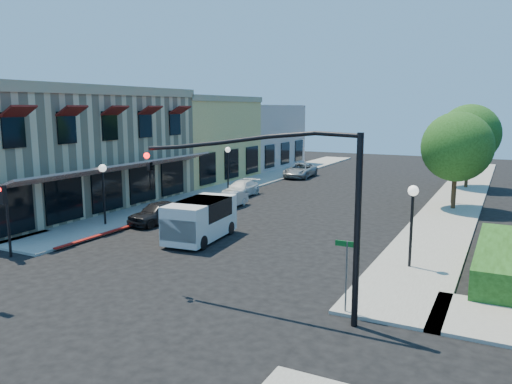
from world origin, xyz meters
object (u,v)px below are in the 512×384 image
at_px(lamppost_left_near, 103,179).
at_px(parked_car_b, 230,200).
at_px(street_tree_a, 457,147).
at_px(signal_mast_arm, 292,192).
at_px(parked_car_c, 241,189).
at_px(parked_car_a, 158,212).
at_px(street_tree_b, 469,134).
at_px(lamppost_left_far, 228,157).
at_px(secondary_signal, 5,207).
at_px(parked_car_d, 300,170).
at_px(street_name_sign, 347,265).
at_px(lamppost_right_near, 412,205).
at_px(white_van, 200,217).
at_px(lamppost_right_far, 454,166).

bearing_deg(lamppost_left_near, parked_car_b, 64.92).
bearing_deg(parked_car_b, lamppost_left_near, -115.49).
xyz_separation_m(street_tree_a, lamppost_left_near, (-17.30, -14.00, -1.46)).
distance_m(signal_mast_arm, parked_car_c, 22.36).
bearing_deg(parked_car_a, parked_car_c, 97.61).
xyz_separation_m(street_tree_b, parked_car_b, (-13.60, -16.10, -4.00)).
relative_size(lamppost_left_near, parked_car_a, 0.93).
relative_size(lamppost_left_far, parked_car_c, 0.87).
distance_m(secondary_signal, parked_car_d, 30.65).
distance_m(signal_mast_arm, parked_car_b, 18.27).
distance_m(street_tree_a, street_name_sign, 20.00).
bearing_deg(street_tree_a, secondary_signal, -129.21).
bearing_deg(street_name_sign, parked_car_c, 127.58).
distance_m(lamppost_left_near, lamppost_right_near, 17.00).
bearing_deg(lamppost_right_near, street_name_sign, -99.78).
xyz_separation_m(white_van, parked_car_b, (-2.88, 8.01, -0.65)).
xyz_separation_m(signal_mast_arm, parked_car_d, (-12.06, 30.47, -3.40)).
bearing_deg(lamppost_right_far, parked_car_c, -164.78).
distance_m(secondary_signal, lamppost_left_far, 20.60).
distance_m(street_tree_b, secondary_signal, 34.97).
xyz_separation_m(parked_car_b, parked_car_c, (-1.40, 4.10, 0.05)).
distance_m(street_tree_a, parked_car_a, 19.59).
height_order(white_van, parked_car_c, white_van).
xyz_separation_m(street_tree_b, parked_car_c, (-15.00, -12.00, -3.95)).
bearing_deg(parked_car_a, parked_car_b, 84.48).
bearing_deg(white_van, lamppost_left_far, 115.02).
height_order(lamppost_right_far, parked_car_c, lamppost_right_far).
bearing_deg(parked_car_c, parked_car_b, -73.11).
bearing_deg(lamppost_left_far, lamppost_left_near, -90.00).
relative_size(parked_car_a, parked_car_d, 0.78).
xyz_separation_m(street_name_sign, lamppost_right_far, (1.00, 21.80, 1.04)).
distance_m(street_tree_a, street_tree_b, 10.01).
distance_m(street_tree_b, parked_car_b, 21.45).
relative_size(street_name_sign, lamppost_left_far, 0.70).
xyz_separation_m(secondary_signal, parked_car_b, (3.20, 14.50, -1.77)).
distance_m(lamppost_left_near, parked_car_c, 12.40).
height_order(street_tree_a, lamppost_left_far, street_tree_a).
bearing_deg(lamppost_right_near, secondary_signal, -158.22).
bearing_deg(parked_car_b, signal_mast_arm, -53.92).
xyz_separation_m(street_name_sign, parked_car_c, (-13.70, 17.80, -1.10)).
xyz_separation_m(street_tree_a, street_name_sign, (-1.30, -19.80, -2.50)).
height_order(lamppost_left_far, white_van, lamppost_left_far).
xyz_separation_m(street_tree_b, lamppost_left_near, (-17.30, -24.00, -1.81)).
xyz_separation_m(parked_car_a, parked_car_b, (1.40, 6.00, -0.11)).
distance_m(secondary_signal, lamppost_left_near, 6.63).
relative_size(lamppost_right_near, white_van, 0.74).
xyz_separation_m(lamppost_left_far, parked_car_c, (2.30, -2.00, -2.14)).
height_order(lamppost_right_far, parked_car_d, lamppost_right_far).
height_order(signal_mast_arm, lamppost_right_near, signal_mast_arm).
height_order(white_van, parked_car_b, white_van).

